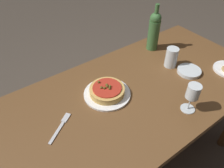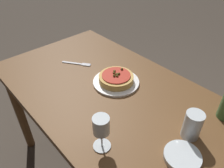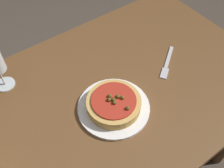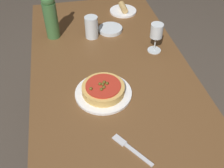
{
  "view_description": "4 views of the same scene",
  "coord_description": "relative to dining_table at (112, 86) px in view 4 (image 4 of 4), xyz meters",
  "views": [
    {
      "loc": [
        -0.62,
        -0.62,
        1.59
      ],
      "look_at": [
        -0.11,
        0.07,
        0.83
      ],
      "focal_mm": 35.0,
      "sensor_mm": 36.0,
      "label": 1
    },
    {
      "loc": [
        0.55,
        -0.58,
        1.49
      ],
      "look_at": [
        -0.12,
        0.01,
        0.8
      ],
      "focal_mm": 35.0,
      "sensor_mm": 36.0,
      "label": 2
    },
    {
      "loc": [
        0.16,
        0.47,
        1.53
      ],
      "look_at": [
        -0.15,
        0.04,
        0.87
      ],
      "focal_mm": 42.0,
      "sensor_mm": 36.0,
      "label": 3
    },
    {
      "loc": [
        -0.95,
        0.2,
        1.59
      ],
      "look_at": [
        -0.17,
        0.04,
        0.85
      ],
      "focal_mm": 42.0,
      "sensor_mm": 36.0,
      "label": 4
    }
  ],
  "objects": [
    {
      "name": "ground_plane",
      "position": [
        0.0,
        0.0,
        -0.67
      ],
      "size": [
        14.0,
        14.0,
        0.0
      ],
      "primitive_type": "plane",
      "color": "#4C4238"
    },
    {
      "name": "dining_table",
      "position": [
        0.0,
        0.0,
        0.0
      ],
      "size": [
        1.58,
        0.78,
        0.77
      ],
      "color": "brown",
      "rests_on": "ground_plane"
    },
    {
      "name": "dinner_plate",
      "position": [
        -0.14,
        0.07,
        0.1
      ],
      "size": [
        0.25,
        0.25,
        0.01
      ],
      "color": "white",
      "rests_on": "dining_table"
    },
    {
      "name": "pizza",
      "position": [
        -0.14,
        0.07,
        0.13
      ],
      "size": [
        0.19,
        0.19,
        0.05
      ],
      "color": "tan",
      "rests_on": "dinner_plate"
    },
    {
      "name": "wine_glass",
      "position": [
        0.12,
        -0.25,
        0.21
      ],
      "size": [
        0.07,
        0.07,
        0.16
      ],
      "color": "silver",
      "rests_on": "dining_table"
    },
    {
      "name": "wine_bottle",
      "position": [
        0.37,
        0.26,
        0.23
      ],
      "size": [
        0.07,
        0.07,
        0.31
      ],
      "color": "#3D6B38",
      "rests_on": "dining_table"
    },
    {
      "name": "water_cup",
      "position": [
        0.32,
        0.05,
        0.15
      ],
      "size": [
        0.07,
        0.07,
        0.12
      ],
      "color": "silver",
      "rests_on": "dining_table"
    },
    {
      "name": "side_bowl",
      "position": [
        0.37,
        -0.07,
        0.1
      ],
      "size": [
        0.14,
        0.14,
        0.02
      ],
      "color": "silver",
      "rests_on": "dining_table"
    },
    {
      "name": "fork",
      "position": [
        -0.44,
        0.02,
        0.1
      ],
      "size": [
        0.16,
        0.12,
        0.0
      ],
      "rotation": [
        0.0,
        0.0,
        0.61
      ],
      "color": "silver",
      "rests_on": "dining_table"
    },
    {
      "name": "side_plate",
      "position": [
        0.58,
        -0.19,
        0.11
      ],
      "size": [
        0.17,
        0.17,
        0.05
      ],
      "color": "white",
      "rests_on": "dining_table"
    }
  ]
}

